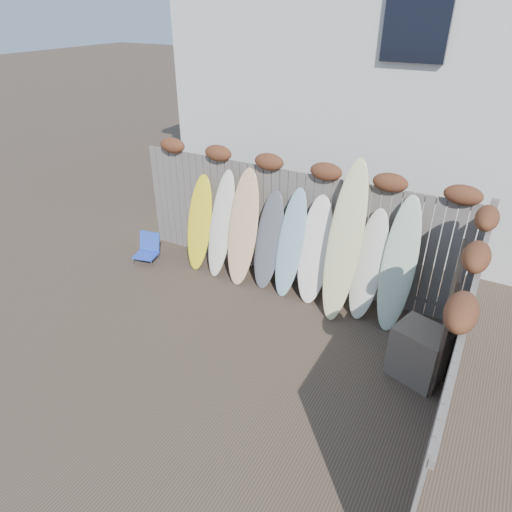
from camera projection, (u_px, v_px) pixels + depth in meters
The scene contains 16 objects.
ground at pixel (216, 352), 6.56m from camera, with size 80.00×80.00×0.00m, color #493A2D.
back_fence at pixel (293, 217), 7.78m from camera, with size 6.05×0.28×2.24m.
right_fence at pixel (455, 348), 4.93m from camera, with size 0.28×4.40×2.24m.
house at pixel (397, 65), 9.72m from camera, with size 8.50×5.50×6.33m.
beach_chair at pixel (148, 248), 8.77m from camera, with size 0.49×0.51×0.55m.
wooden_crate at pixel (419, 353), 5.99m from camera, with size 0.65×0.54×0.76m, color #68554E.
lattice_panel at pixel (447, 317), 5.87m from camera, with size 0.05×1.15×1.73m, color brown.
surfboard_0 at pixel (199, 223), 8.36m from camera, with size 0.48×0.07×1.78m, color yellow.
surfboard_1 at pixel (221, 224), 8.11m from camera, with size 0.46×0.07×1.95m, color silver.
surfboard_2 at pixel (243, 228), 7.87m from camera, with size 0.53×0.07×2.06m, color #F3A37C.
surfboard_3 at pixel (269, 240), 7.79m from camera, with size 0.48×0.07×1.74m, color #56585E.
surfboard_4 at pixel (291, 243), 7.56m from camera, with size 0.46×0.07×1.87m, color #8BB2BF.
surfboard_5 at pixel (315, 250), 7.41m from camera, with size 0.53×0.07×1.82m, color white.
surfboard_6 at pixel (345, 242), 6.91m from camera, with size 0.52×0.07×2.54m, color beige.
surfboard_7 at pixel (368, 265), 7.02m from camera, with size 0.48×0.07×1.79m, color silver.
surfboard_8 at pixel (399, 265), 6.74m from camera, with size 0.50×0.07×2.09m, color beige.
Camera 1 is at (2.96, -4.12, 4.43)m, focal length 32.00 mm.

